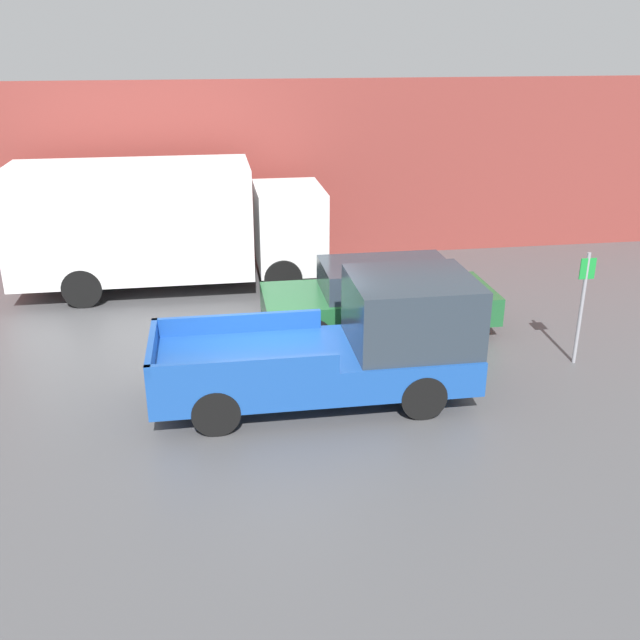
{
  "coord_description": "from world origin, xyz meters",
  "views": [
    {
      "loc": [
        -1.14,
        -11.72,
        5.94
      ],
      "look_at": [
        0.73,
        0.21,
        1.07
      ],
      "focal_mm": 40.0,
      "sensor_mm": 36.0,
      "label": 1
    }
  ],
  "objects_px": {
    "delivery_truck": "(161,222)",
    "car": "(380,296)",
    "pickup_truck": "(349,345)",
    "parking_sign": "(582,302)",
    "newspaper_box": "(285,240)"
  },
  "relations": [
    {
      "from": "car",
      "to": "parking_sign",
      "type": "distance_m",
      "value": 4.04
    },
    {
      "from": "delivery_truck",
      "to": "car",
      "type": "bearing_deg",
      "value": -37.36
    },
    {
      "from": "newspaper_box",
      "to": "delivery_truck",
      "type": "bearing_deg",
      "value": -150.64
    },
    {
      "from": "pickup_truck",
      "to": "newspaper_box",
      "type": "height_order",
      "value": "pickup_truck"
    },
    {
      "from": "car",
      "to": "parking_sign",
      "type": "bearing_deg",
      "value": -33.26
    },
    {
      "from": "car",
      "to": "parking_sign",
      "type": "relative_size",
      "value": 2.2
    },
    {
      "from": "delivery_truck",
      "to": "parking_sign",
      "type": "xyz_separation_m",
      "value": [
        8.03,
        -5.77,
        -0.42
      ]
    },
    {
      "from": "pickup_truck",
      "to": "delivery_truck",
      "type": "relative_size",
      "value": 0.73
    },
    {
      "from": "delivery_truck",
      "to": "pickup_truck",
      "type": "bearing_deg",
      "value": -62.12
    },
    {
      "from": "car",
      "to": "delivery_truck",
      "type": "relative_size",
      "value": 0.65
    },
    {
      "from": "delivery_truck",
      "to": "parking_sign",
      "type": "height_order",
      "value": "delivery_truck"
    },
    {
      "from": "pickup_truck",
      "to": "car",
      "type": "relative_size",
      "value": 1.12
    },
    {
      "from": "parking_sign",
      "to": "car",
      "type": "bearing_deg",
      "value": 146.74
    },
    {
      "from": "pickup_truck",
      "to": "parking_sign",
      "type": "height_order",
      "value": "parking_sign"
    },
    {
      "from": "pickup_truck",
      "to": "parking_sign",
      "type": "distance_m",
      "value": 4.67
    }
  ]
}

